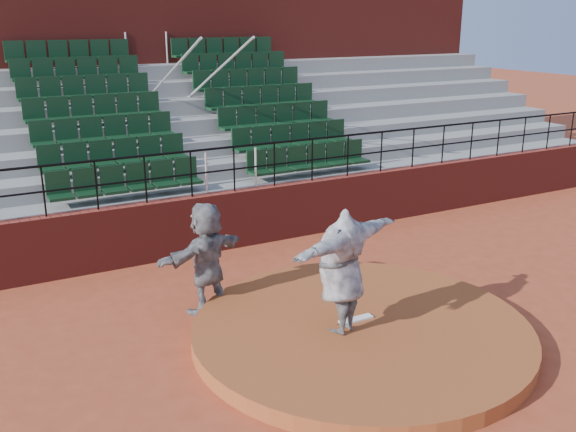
# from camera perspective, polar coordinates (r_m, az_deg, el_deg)

# --- Properties ---
(ground) EXTENTS (90.00, 90.00, 0.00)m
(ground) POSITION_cam_1_polar(r_m,az_deg,el_deg) (10.73, 6.48, -10.69)
(ground) COLOR #A54225
(ground) RESTS_ON ground
(pitchers_mound) EXTENTS (5.50, 5.50, 0.25)m
(pitchers_mound) POSITION_cam_1_polar(r_m,az_deg,el_deg) (10.68, 6.50, -10.09)
(pitchers_mound) COLOR #984922
(pitchers_mound) RESTS_ON ground
(pitching_rubber) EXTENTS (0.60, 0.15, 0.03)m
(pitching_rubber) POSITION_cam_1_polar(r_m,az_deg,el_deg) (10.72, 6.06, -9.11)
(pitching_rubber) COLOR white
(pitching_rubber) RESTS_ON pitchers_mound
(boundary_wall) EXTENTS (24.00, 0.30, 1.30)m
(boundary_wall) POSITION_cam_1_polar(r_m,az_deg,el_deg) (14.53, -4.70, -0.25)
(boundary_wall) COLOR maroon
(boundary_wall) RESTS_ON ground
(wall_railing) EXTENTS (24.04, 0.05, 1.03)m
(wall_railing) POSITION_cam_1_polar(r_m,az_deg,el_deg) (14.18, -4.83, 5.07)
(wall_railing) COLOR black
(wall_railing) RESTS_ON boundary_wall
(seating_deck) EXTENTS (24.00, 5.97, 4.63)m
(seating_deck) POSITION_cam_1_polar(r_m,az_deg,el_deg) (17.63, -9.59, 5.36)
(seating_deck) COLOR gray
(seating_deck) RESTS_ON ground
(press_box_facade) EXTENTS (24.00, 3.00, 7.10)m
(press_box_facade) POSITION_cam_1_polar(r_m,az_deg,el_deg) (21.10, -13.51, 12.85)
(press_box_facade) COLOR maroon
(press_box_facade) RESTS_ON ground
(pitcher) EXTENTS (2.56, 1.51, 2.02)m
(pitcher) POSITION_cam_1_polar(r_m,az_deg,el_deg) (9.96, 4.81, -4.92)
(pitcher) COLOR black
(pitcher) RESTS_ON pitchers_mound
(fielder) EXTENTS (1.94, 1.20, 2.00)m
(fielder) POSITION_cam_1_polar(r_m,az_deg,el_deg) (11.31, -7.23, -3.66)
(fielder) COLOR black
(fielder) RESTS_ON ground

